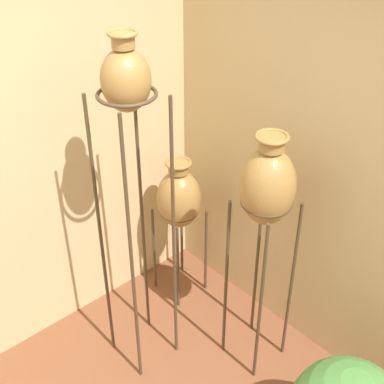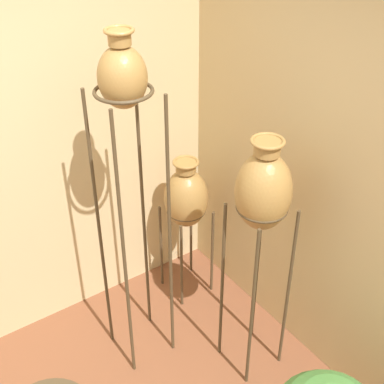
% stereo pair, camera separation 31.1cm
% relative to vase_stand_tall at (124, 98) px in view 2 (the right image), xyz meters
% --- Properties ---
extents(vase_stand_tall, '(0.32, 0.32, 2.12)m').
position_rel_vase_stand_tall_xyz_m(vase_stand_tall, '(0.00, 0.00, 0.00)').
color(vase_stand_tall, '#473823').
rests_on(vase_stand_tall, ground_plane).
extents(vase_stand_medium, '(0.31, 0.31, 1.61)m').
position_rel_vase_stand_tall_xyz_m(vase_stand_medium, '(0.52, -0.49, -0.50)').
color(vase_stand_medium, '#473823').
rests_on(vase_stand_medium, ground_plane).
extents(vase_stand_short, '(0.30, 0.30, 1.10)m').
position_rel_vase_stand_tall_xyz_m(vase_stand_short, '(0.56, 0.28, -0.97)').
color(vase_stand_short, '#473823').
rests_on(vase_stand_short, ground_plane).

